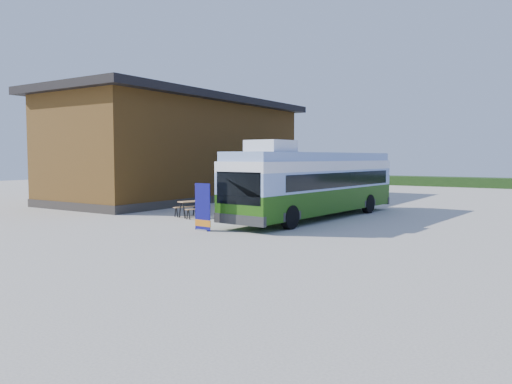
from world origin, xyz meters
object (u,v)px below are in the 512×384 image
Objects in this scene: picnic_table at (191,205)px; slurry_tanker at (301,180)px; bus at (315,182)px; person_b at (269,195)px; banner at (203,211)px; person_a at (280,195)px.

picnic_table is 12.77m from slurry_tanker.
bus is 6.54m from picnic_table.
bus reaches higher than person_b.
bus is at bearing -65.02° from slurry_tanker.
picnic_table is 0.27× the size of slurry_tanker.
bus is 1.89× the size of slurry_tanker.
bus reaches higher than banner.
person_b is (-1.03, 0.48, -0.07)m from person_a.
slurry_tanker is at bearing -143.32° from person_b.
banner is 9.52m from person_b.
person_b is (-4.39, 2.56, -1.00)m from bus.
bus is 4.06m from person_a.
person_a is 1.08× the size of person_b.
banner reaches higher than person_b.
bus is 7.03m from banner.
banner is at bearing -102.53° from bus.
banner is at bearing -83.48° from slurry_tanker.
slurry_tanker reaches higher than person_b.
banner is 1.18× the size of person_b.
slurry_tanker is at bearing 107.86° from banner.
person_a is 0.27× the size of slurry_tanker.
picnic_table is 1.00× the size of person_a.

